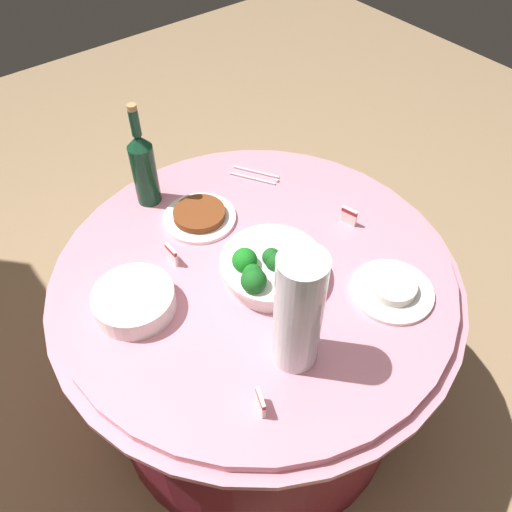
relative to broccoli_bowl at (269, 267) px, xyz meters
The scene contains 12 objects.
ground_plane 0.78m from the broccoli_bowl, ahead, with size 6.00×6.00×0.00m, color #9E7F5B.
buffet_table 0.41m from the broccoli_bowl, ahead, with size 1.16×1.16×0.74m.
broccoli_bowl is the anchor object (origin of this frame).
plate_stack 0.36m from the broccoli_bowl, 68.44° to the left, with size 0.21×0.21×0.06m.
wine_bottle 0.50m from the broccoli_bowl, 10.86° to the left, with size 0.07×0.07×0.34m.
decorative_fruit_vase 0.27m from the broccoli_bowl, 155.00° to the left, with size 0.11×0.11×0.34m.
serving_tongs 0.44m from the broccoli_bowl, 33.68° to the right, with size 0.16×0.12×0.01m.
food_plate_stir_fry 0.31m from the broccoli_bowl, ahead, with size 0.22×0.22×0.03m.
food_plate_rice 0.33m from the broccoli_bowl, 137.34° to the right, with size 0.22×0.22×0.04m.
label_placard_front 0.28m from the broccoli_bowl, 39.23° to the left, with size 0.05×0.01×0.05m.
label_placard_mid 0.32m from the broccoli_bowl, 86.34° to the right, with size 0.05×0.02×0.05m.
label_placard_rear 0.38m from the broccoli_bowl, 138.06° to the left, with size 0.05×0.03×0.05m.
Camera 1 is at (-0.75, 0.59, 1.83)m, focal length 36.53 mm.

